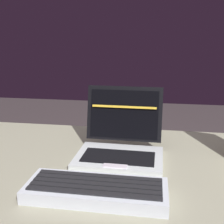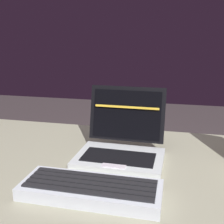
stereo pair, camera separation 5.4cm
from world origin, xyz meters
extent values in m
cube|color=#9E9C82|center=(0.00, 0.00, 0.74)|extent=(1.79, 0.67, 0.03)
cube|color=silver|center=(0.01, 0.03, 0.76)|extent=(0.26, 0.18, 0.02)
cube|color=black|center=(0.01, 0.02, 0.77)|extent=(0.21, 0.10, 0.00)
cube|color=silver|center=(0.01, -0.04, 0.77)|extent=(0.07, 0.03, 0.00)
cube|color=black|center=(0.01, 0.14, 0.87)|extent=(0.24, 0.05, 0.17)
cube|color=black|center=(0.01, 0.13, 0.87)|extent=(0.22, 0.04, 0.15)
cube|color=yellow|center=(0.01, 0.13, 0.89)|extent=(0.21, 0.01, 0.01)
cube|color=silver|center=(-0.02, -0.17, 0.77)|extent=(0.33, 0.12, 0.03)
cube|color=black|center=(-0.02, -0.21, 0.79)|extent=(0.30, 0.02, 0.00)
cube|color=black|center=(-0.02, -0.19, 0.79)|extent=(0.30, 0.02, 0.00)
cube|color=black|center=(-0.02, -0.17, 0.79)|extent=(0.30, 0.02, 0.00)
cube|color=black|center=(-0.02, -0.15, 0.79)|extent=(0.30, 0.02, 0.00)
cube|color=black|center=(-0.02, -0.13, 0.79)|extent=(0.30, 0.02, 0.00)
camera|label=1|loc=(0.11, -0.73, 1.11)|focal=45.04mm
camera|label=2|loc=(0.16, -0.72, 1.11)|focal=45.04mm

